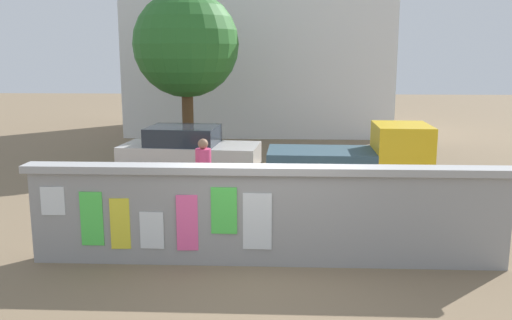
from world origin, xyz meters
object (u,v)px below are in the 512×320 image
at_px(person_walking, 203,168).
at_px(tree_roadside, 186,45).
at_px(motorcycle, 128,200).
at_px(auto_rickshaw_truck, 356,165).
at_px(car_parked, 189,150).
at_px(bicycle_near, 236,214).

height_order(person_walking, tree_roadside, tree_roadside).
bearing_deg(motorcycle, auto_rickshaw_truck, 18.00).
relative_size(auto_rickshaw_truck, car_parked, 0.92).
height_order(bicycle_near, tree_roadside, tree_roadside).
distance_m(car_parked, motorcycle, 4.38).
distance_m(motorcycle, tree_roadside, 8.14).
xyz_separation_m(auto_rickshaw_truck, car_parked, (-4.30, 2.77, -0.17)).
bearing_deg(bicycle_near, car_parked, 109.30).
xyz_separation_m(car_parked, bicycle_near, (1.73, -4.94, -0.37)).
relative_size(motorcycle, tree_roadside, 0.35).
bearing_deg(car_parked, motorcycle, -97.00).
bearing_deg(person_walking, bicycle_near, -59.05).
height_order(motorcycle, bicycle_near, bicycle_near).
height_order(auto_rickshaw_truck, person_walking, auto_rickshaw_truck).
bearing_deg(car_parked, auto_rickshaw_truck, -32.81).
relative_size(bicycle_near, tree_roadside, 0.31).
bearing_deg(car_parked, bicycle_near, -70.70).
bearing_deg(motorcycle, person_walking, 27.37).
relative_size(car_parked, bicycle_near, 2.36).
height_order(car_parked, motorcycle, car_parked).
bearing_deg(person_walking, car_parked, 104.37).
xyz_separation_m(bicycle_near, tree_roadside, (-2.27, 8.08, 3.31)).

